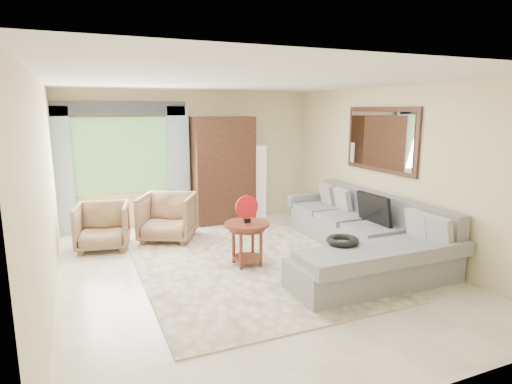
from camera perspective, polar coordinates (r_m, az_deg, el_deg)
name	(u,v)px	position (r m, az deg, el deg)	size (l,w,h in m)	color
ground	(249,271)	(6.14, -0.88, -10.42)	(6.00, 6.00, 0.00)	silver
area_rug	(247,265)	(6.32, -1.24, -9.68)	(3.00, 4.00, 0.02)	beige
sectional_sofa	(362,240)	(6.75, 13.95, -6.21)	(2.30, 3.46, 0.90)	gray
tv_screen	(374,209)	(6.87, 15.44, -2.21)	(0.06, 0.74, 0.48)	black
garden_hose	(343,241)	(5.76, 11.48, -6.39)	(0.43, 0.43, 0.09)	black
coffee_table	(247,243)	(6.20, -1.20, -6.87)	(0.65, 0.65, 0.65)	#4D2114
red_disc	(247,207)	(6.06, -1.22, -2.02)	(0.34, 0.34, 0.03)	red
armchair_left	(103,226)	(7.38, -19.79, -4.32)	(0.80, 0.82, 0.75)	brown
armchair_right	(168,217)	(7.55, -11.69, -3.30)	(0.87, 0.90, 0.82)	#9F6D57
potted_plant	(90,228)	(7.83, -21.29, -4.55)	(0.44, 0.38, 0.49)	#999999
armoire	(223,170)	(8.54, -4.41, 2.95)	(1.20, 0.55, 2.10)	black
floor_lamp	(259,182)	(8.93, 0.36, 1.39)	(0.24, 0.24, 1.50)	silver
window	(121,155)	(8.34, -17.50, 4.70)	(1.80, 0.04, 1.40)	#669E59
curtain_left	(61,172)	(8.25, -24.61, 2.39)	(0.40, 0.08, 2.30)	#9EB7CC
curtain_right	(179,166)	(8.45, -10.24, 3.41)	(0.40, 0.08, 2.30)	#9EB7CC
valance	(119,109)	(8.23, -17.80, 10.54)	(2.40, 0.12, 0.26)	#1E232D
wall_mirror	(381,140)	(7.31, 16.28, 6.70)	(0.05, 1.70, 1.05)	black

